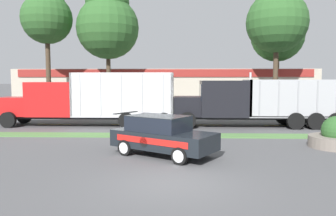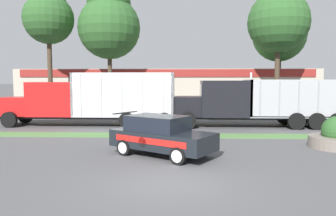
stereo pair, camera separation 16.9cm
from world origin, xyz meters
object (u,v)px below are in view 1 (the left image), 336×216
at_px(dump_truck_trail, 74,102).
at_px(stone_planter, 336,137).
at_px(dump_truck_far_right, 240,103).
at_px(rally_car, 162,135).

distance_m(dump_truck_trail, stone_planter, 16.30).
height_order(dump_truck_trail, dump_truck_far_right, dump_truck_far_right).
xyz_separation_m(dump_truck_trail, rally_car, (6.61, -8.86, -0.77)).
xyz_separation_m(dump_truck_far_right, stone_planter, (3.27, -6.95, -1.12)).
relative_size(dump_truck_trail, rally_car, 2.60).
bearing_deg(stone_planter, dump_truck_trail, 154.84).
xyz_separation_m(dump_truck_trail, dump_truck_far_right, (11.45, 0.03, -0.01)).
height_order(dump_truck_trail, stone_planter, dump_truck_trail).
xyz_separation_m(dump_truck_far_right, rally_car, (-4.84, -8.89, -0.76)).
bearing_deg(stone_planter, dump_truck_far_right, 115.21).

